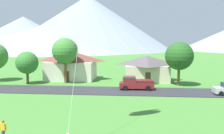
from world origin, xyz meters
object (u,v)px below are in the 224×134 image
object	(u,v)px
house_left_center	(71,65)
house_right_center	(147,68)
tree_right_of_center	(179,56)
pickup_truck_maroon_west_side	(136,83)
tree_near_right	(27,63)
watcher_person	(3,130)
tree_left_of_center	(65,51)

from	to	relation	value
house_left_center	house_right_center	xyz separation A→B (m)	(14.53, 0.42, -0.44)
tree_right_of_center	pickup_truck_maroon_west_side	size ratio (longest dim) A/B	1.39
house_right_center	tree_right_of_center	size ratio (longest dim) A/B	1.16
house_left_center	tree_right_of_center	size ratio (longest dim) A/B	1.32
house_right_center	tree_near_right	size ratio (longest dim) A/B	1.50
house_left_center	watcher_person	distance (m)	29.47
tree_right_of_center	pickup_truck_maroon_west_side	bearing A→B (deg)	-149.33
watcher_person	house_right_center	bearing A→B (deg)	67.82
tree_left_of_center	pickup_truck_maroon_west_side	bearing A→B (deg)	-21.59
tree_right_of_center	house_right_center	bearing A→B (deg)	134.62
tree_right_of_center	watcher_person	distance (m)	30.29
house_right_center	tree_left_of_center	size ratio (longest dim) A/B	1.06
tree_near_right	pickup_truck_maroon_west_side	distance (m)	19.20
house_right_center	tree_near_right	bearing A→B (deg)	-164.28
tree_right_of_center	tree_near_right	xyz separation A→B (m)	(-25.86, -0.79, -1.28)
house_left_center	tree_right_of_center	bearing A→B (deg)	-13.43
house_right_center	tree_left_of_center	xyz separation A→B (m)	(-14.49, -4.45, 3.26)
tree_near_right	pickup_truck_maroon_west_side	xyz separation A→B (m)	(18.70, -3.46, -2.62)
tree_right_of_center	watcher_person	world-z (taller)	tree_right_of_center
house_right_center	pickup_truck_maroon_west_side	world-z (taller)	house_right_center
house_right_center	tree_left_of_center	distance (m)	15.51
tree_left_of_center	tree_near_right	size ratio (longest dim) A/B	1.42
tree_right_of_center	pickup_truck_maroon_west_side	xyz separation A→B (m)	(-7.17, -4.25, -3.90)
tree_left_of_center	pickup_truck_maroon_west_side	distance (m)	14.05
tree_right_of_center	watcher_person	bearing A→B (deg)	-124.81
house_left_center	watcher_person	world-z (taller)	house_left_center
house_right_center	pickup_truck_maroon_west_side	size ratio (longest dim) A/B	1.61
house_left_center	house_right_center	distance (m)	14.54
house_left_center	tree_right_of_center	world-z (taller)	tree_right_of_center
watcher_person	tree_left_of_center	bearing A→B (deg)	95.37
house_right_center	pickup_truck_maroon_west_side	xyz separation A→B (m)	(-2.15, -9.33, -1.35)
tree_left_of_center	tree_near_right	xyz separation A→B (m)	(-6.36, -1.42, -1.99)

